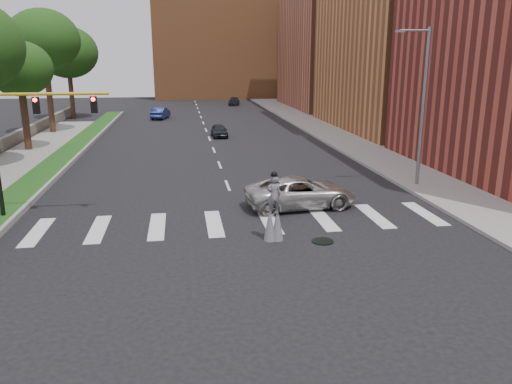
# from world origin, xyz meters

# --- Properties ---
(ground_plane) EXTENTS (160.00, 160.00, 0.00)m
(ground_plane) POSITION_xyz_m (0.00, 0.00, 0.00)
(ground_plane) COLOR black
(ground_plane) RESTS_ON ground
(grass_median) EXTENTS (2.00, 60.00, 0.25)m
(grass_median) POSITION_xyz_m (-11.50, 20.00, 0.12)
(grass_median) COLOR #184513
(grass_median) RESTS_ON ground
(median_curb) EXTENTS (0.20, 60.00, 0.28)m
(median_curb) POSITION_xyz_m (-10.45, 20.00, 0.14)
(median_curb) COLOR gray
(median_curb) RESTS_ON ground
(sidewalk_right) EXTENTS (5.00, 90.00, 0.18)m
(sidewalk_right) POSITION_xyz_m (12.50, 25.00, 0.09)
(sidewalk_right) COLOR gray
(sidewalk_right) RESTS_ON ground
(stone_wall) EXTENTS (0.50, 56.00, 1.10)m
(stone_wall) POSITION_xyz_m (-17.00, 22.00, 0.55)
(stone_wall) COLOR #5F5A51
(stone_wall) RESTS_ON ground
(manhole) EXTENTS (0.90, 0.90, 0.04)m
(manhole) POSITION_xyz_m (3.00, -2.00, 0.02)
(manhole) COLOR black
(manhole) RESTS_ON ground
(building_mid) EXTENTS (16.00, 22.00, 24.00)m
(building_mid) POSITION_xyz_m (22.00, 30.00, 12.00)
(building_mid) COLOR #B46838
(building_mid) RESTS_ON ground
(building_far) EXTENTS (16.00, 22.00, 20.00)m
(building_far) POSITION_xyz_m (22.00, 54.00, 10.00)
(building_far) COLOR #AA593E
(building_far) RESTS_ON ground
(building_backdrop) EXTENTS (26.00, 14.00, 18.00)m
(building_backdrop) POSITION_xyz_m (6.00, 78.00, 9.00)
(building_backdrop) COLOR #B46838
(building_backdrop) RESTS_ON ground
(streetlight) EXTENTS (2.05, 0.20, 9.00)m
(streetlight) POSITION_xyz_m (10.90, 6.00, 4.90)
(streetlight) COLOR slate
(streetlight) RESTS_ON ground
(traffic_signal) EXTENTS (5.30, 0.23, 6.20)m
(traffic_signal) POSITION_xyz_m (-9.78, 3.00, 4.15)
(traffic_signal) COLOR black
(traffic_signal) RESTS_ON ground
(stilt_performer) EXTENTS (0.84, 0.53, 2.95)m
(stilt_performer) POSITION_xyz_m (1.02, -1.50, 1.14)
(stilt_performer) COLOR #352015
(stilt_performer) RESTS_ON ground
(suv_crossing) EXTENTS (5.82, 3.11, 1.56)m
(suv_crossing) POSITION_xyz_m (3.26, 3.00, 0.78)
(suv_crossing) COLOR #BBB8B0
(suv_crossing) RESTS_ON ground
(car_near) EXTENTS (1.55, 3.57, 1.20)m
(car_near) POSITION_xyz_m (1.02, 27.07, 0.60)
(car_near) COLOR black
(car_near) RESTS_ON ground
(car_mid) EXTENTS (2.43, 4.58, 1.43)m
(car_mid) POSITION_xyz_m (-5.06, 42.89, 0.72)
(car_mid) COLOR navy
(car_mid) RESTS_ON ground
(car_far) EXTENTS (2.33, 4.24, 1.16)m
(car_far) POSITION_xyz_m (6.00, 60.02, 0.58)
(car_far) COLOR black
(car_far) RESTS_ON ground
(tree_3) EXTENTS (5.06, 5.06, 8.72)m
(tree_3) POSITION_xyz_m (-14.93, 21.62, 6.51)
(tree_3) COLOR #352015
(tree_3) RESTS_ON ground
(tree_4) EXTENTS (6.83, 6.83, 11.95)m
(tree_4) POSITION_xyz_m (-15.31, 31.60, 9.01)
(tree_4) COLOR #352015
(tree_4) RESTS_ON ground
(tree_5) EXTENTS (7.27, 7.27, 11.11)m
(tree_5) POSITION_xyz_m (-15.92, 44.95, 7.99)
(tree_5) COLOR #352015
(tree_5) RESTS_ON ground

